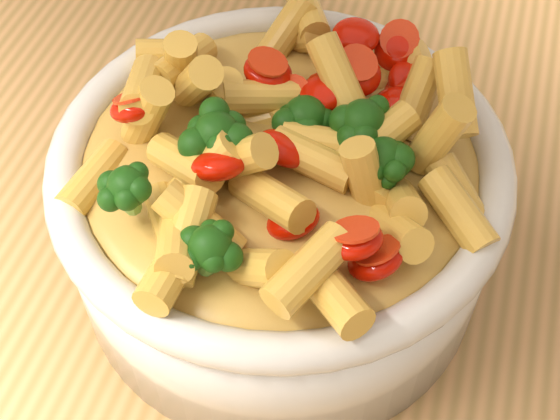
# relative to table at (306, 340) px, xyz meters

# --- Properties ---
(table) EXTENTS (1.20, 0.80, 0.90)m
(table) POSITION_rel_table_xyz_m (0.00, 0.00, 0.00)
(table) COLOR tan
(table) RESTS_ON ground
(serving_bowl) EXTENTS (0.27, 0.27, 0.12)m
(serving_bowl) POSITION_rel_table_xyz_m (-0.02, -0.00, 0.16)
(serving_bowl) COLOR silver
(serving_bowl) RESTS_ON table
(pasta_salad) EXTENTS (0.22, 0.22, 0.05)m
(pasta_salad) POSITION_rel_table_xyz_m (-0.02, -0.00, 0.23)
(pasta_salad) COLOR gold
(pasta_salad) RESTS_ON serving_bowl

